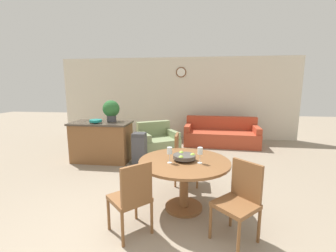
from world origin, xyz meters
The scene contains 14 objects.
wall_back centered at (0.00, 5.66, 1.35)m, with size 8.00×0.09×2.70m.
dining_table centered at (0.57, 1.03, 0.57)m, with size 1.29×1.29×0.73m.
dining_chair_near_left centered at (0.01, 0.36, 0.51)m, with size 0.59×0.59×0.92m.
dining_chair_near_right centered at (1.25, 0.46, 0.51)m, with size 0.59×0.59×0.92m.
dining_chair_far_side centered at (0.50, 1.91, 0.51)m, with size 0.42×0.42×0.92m.
fruit_bowl centered at (0.58, 1.03, 0.79)m, with size 0.32×0.32×0.11m.
wine_glass_left centered at (0.38, 0.90, 0.90)m, with size 0.07×0.07×0.22m.
wine_glass_right centered at (0.79, 0.94, 0.90)m, with size 0.07×0.07×0.22m.
kitchen_island centered at (-1.49, 2.93, 0.47)m, with size 1.38×0.75×0.93m.
teal_bowl centered at (-1.56, 2.80, 0.98)m, with size 0.28×0.28×0.08m.
potted_plant centered at (-1.29, 3.08, 1.21)m, with size 0.40×0.40×0.50m.
trash_bin centered at (-0.56, 2.84, 0.36)m, with size 0.30×0.28×0.72m.
couch centered at (1.47, 4.81, 0.28)m, with size 2.21×1.09×0.83m.
armchair centered at (-0.31, 3.79, 0.28)m, with size 1.27×1.27×0.80m.
Camera 1 is at (0.74, -2.01, 1.77)m, focal length 24.00 mm.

